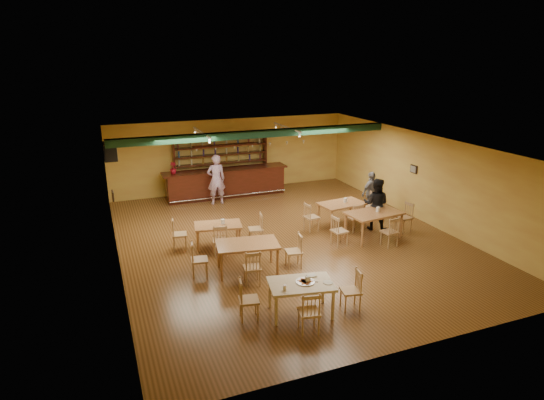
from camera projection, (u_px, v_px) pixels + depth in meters
name	position (u px, v px, depth m)	size (l,w,h in m)	color
floor	(288.00, 240.00, 14.34)	(12.00, 12.00, 0.00)	#4F3416
ceiling_beam	(257.00, 134.00, 15.95)	(10.00, 0.30, 0.25)	#10311C
track_rail_left	(202.00, 132.00, 15.84)	(0.05, 2.50, 0.05)	silver
track_rail_right	(287.00, 127.00, 16.95)	(0.05, 2.50, 0.05)	silver
ac_unit	(111.00, 151.00, 15.69)	(0.34, 0.70, 0.48)	silver
picture_left	(113.00, 196.00, 12.98)	(0.04, 0.34, 0.28)	black
picture_right	(414.00, 169.00, 15.99)	(0.04, 0.34, 0.28)	black
bar_counter	(226.00, 183.00, 18.56)	(5.04, 0.85, 1.13)	#37160B
back_bar_hutch	(221.00, 165.00, 18.95)	(3.90, 0.40, 2.28)	#37160B
poinsettia	(173.00, 168.00, 17.60)	(0.25, 0.25, 0.45)	maroon
dining_table_a	(218.00, 235.00, 13.77)	(1.38, 0.83, 0.69)	#966135
dining_table_b	(341.00, 214.00, 15.53)	(1.51, 0.90, 0.75)	#966135
dining_table_c	(248.00, 257.00, 12.12)	(1.61, 0.97, 0.81)	#966135
dining_table_d	(373.00, 225.00, 14.37)	(1.68, 1.01, 0.84)	#966135
near_table	(301.00, 298.00, 10.14)	(1.41, 0.90, 0.75)	tan
pizza_tray	(305.00, 282.00, 10.06)	(0.40, 0.40, 0.01)	silver
parmesan_shaker	(285.00, 287.00, 9.72)	(0.07, 0.07, 0.11)	#EAE5C6
napkin_stack	(312.00, 276.00, 10.32)	(0.20, 0.15, 0.03)	white
pizza_server	(310.00, 279.00, 10.15)	(0.32, 0.09, 0.00)	silver
side_plate	(328.00, 282.00, 10.04)	(0.22, 0.22, 0.01)	white
patron_bar	(216.00, 179.00, 17.50)	(0.70, 0.46, 1.93)	#844698
patron_right_a	(376.00, 204.00, 14.95)	(0.84, 0.65, 1.72)	black
patron_right_b	(371.00, 193.00, 16.46)	(0.91, 0.38, 1.56)	gray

